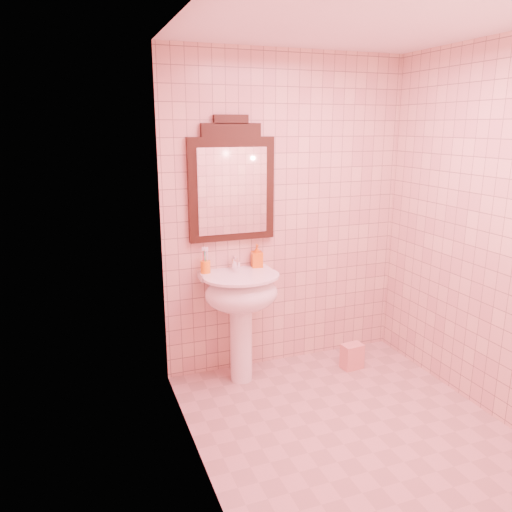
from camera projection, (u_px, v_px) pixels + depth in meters
name	position (u px, v px, depth m)	size (l,w,h in m)	color
floor	(350.00, 428.00, 3.30)	(2.20, 2.20, 0.00)	tan
back_wall	(286.00, 215.00, 3.98)	(2.00, 0.02, 2.50)	beige
pedestal_sink	(241.00, 300.00, 3.77)	(0.58, 0.58, 0.86)	white
faucet	(235.00, 263.00, 3.83)	(0.04, 0.16, 0.11)	white
mirror	(232.00, 184.00, 3.74)	(0.67, 0.06, 0.93)	black
toothbrush_cup	(205.00, 267.00, 3.76)	(0.08, 0.08, 0.17)	orange
soap_dispenser	(257.00, 256.00, 3.91)	(0.08, 0.08, 0.18)	orange
towel	(352.00, 356.00, 4.10)	(0.17, 0.11, 0.21)	#E09883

